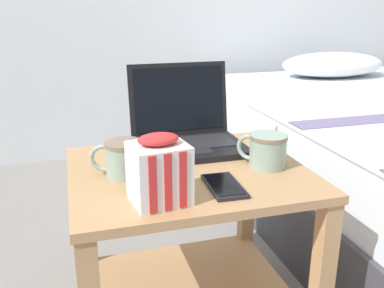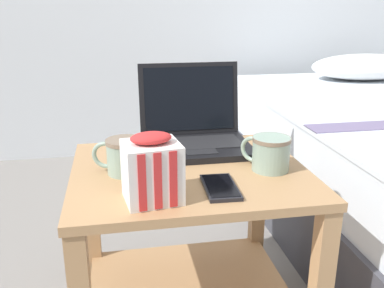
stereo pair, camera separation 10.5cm
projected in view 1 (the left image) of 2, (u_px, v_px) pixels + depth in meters
name	position (u px, v px, depth m)	size (l,w,h in m)	color
bedside_table	(188.00, 230.00, 1.17)	(0.60, 0.52, 0.51)	tan
laptop	(187.00, 131.00, 1.27)	(0.31, 0.27, 0.24)	black
mug_front_left	(123.00, 157.00, 1.05)	(0.13, 0.09, 0.09)	#8CA593
mug_front_right	(267.00, 149.00, 1.11)	(0.11, 0.11, 0.09)	#8CA593
snack_bag	(159.00, 171.00, 0.91)	(0.13, 0.12, 0.15)	white
cell_phone	(224.00, 186.00, 0.99)	(0.08, 0.15, 0.01)	black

